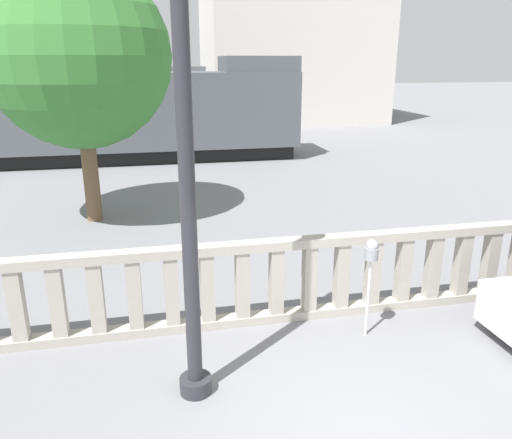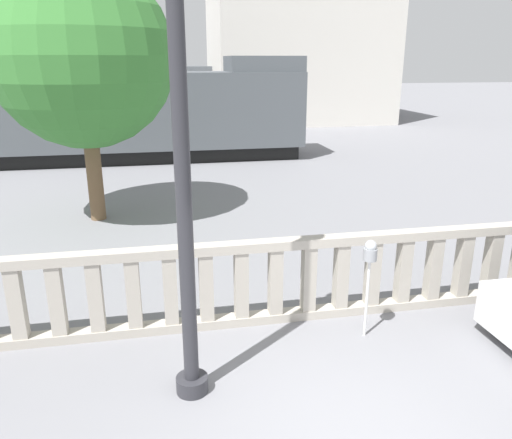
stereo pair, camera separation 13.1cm
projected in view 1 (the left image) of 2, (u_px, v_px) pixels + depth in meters
name	position (u px, v px, depth m)	size (l,w,h in m)	color
balustrade	(293.00, 280.00, 7.66)	(15.02, 0.24, 1.33)	#ADA599
lamppost	(186.00, 149.00, 5.21)	(0.39, 0.39, 5.79)	#2D2D33
parking_meter	(371.00, 257.00, 7.02)	(0.19, 0.19, 1.50)	silver
train_near	(52.00, 117.00, 19.05)	(19.42, 2.78, 4.04)	black
train_far	(213.00, 91.00, 34.16)	(24.36, 3.18, 4.09)	black
building_block	(292.00, 32.00, 31.90)	(11.04, 7.54, 11.15)	beige
tree_left	(79.00, 56.00, 11.52)	(4.29, 4.29, 6.12)	brown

